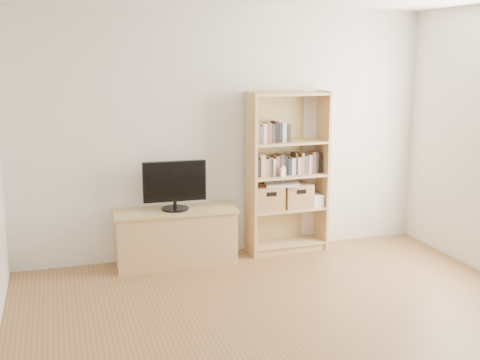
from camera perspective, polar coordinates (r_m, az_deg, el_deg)
name	(u,v)px	position (r m, az deg, el deg)	size (l,w,h in m)	color
floor	(323,359)	(4.52, 7.92, -16.43)	(4.50, 5.00, 0.01)	brown
back_wall	(227,134)	(6.38, -1.27, 4.38)	(4.50, 0.02, 2.60)	silver
tv_stand	(176,238)	(6.25, -6.12, -5.48)	(1.21, 0.45, 0.55)	tan
bookshelf	(287,173)	(6.51, 4.53, 0.70)	(0.87, 0.31, 1.75)	tan
television	(175,185)	(6.10, -6.23, -0.52)	(0.64, 0.05, 0.50)	black
books_row_mid	(287,164)	(6.51, 4.47, 1.55)	(0.86, 0.17, 0.23)	#B4A499
books_row_upper	(271,133)	(6.38, 2.92, 4.47)	(0.37, 0.14, 0.19)	#B4A499
baby_monitor	(283,172)	(6.38, 4.10, 0.74)	(0.05, 0.03, 0.10)	white
basket_left	(267,198)	(6.47, 2.62, -1.71)	(0.31, 0.26, 0.26)	olive
basket_right	(296,195)	(6.60, 5.35, -1.46)	(0.31, 0.26, 0.26)	olive
laptop	(282,184)	(6.48, 4.00, -0.39)	(0.36, 0.25, 0.03)	white
magazine_stack	(312,200)	(6.70, 6.84, -1.94)	(0.17, 0.24, 0.11)	beige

